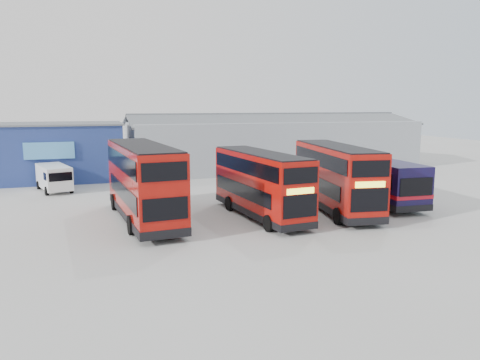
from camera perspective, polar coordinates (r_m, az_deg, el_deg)
ground_plane at (r=30.48m, az=3.33°, el=-3.67°), size 120.00×120.00×0.00m
office_block at (r=45.99m, az=-21.83°, el=3.30°), size 12.30×8.32×5.12m
maintenance_shed at (r=51.42m, az=3.64°, el=4.52°), size 30.50×12.00×5.89m
double_decker_left at (r=27.76m, az=-11.71°, el=-0.40°), size 3.46×10.84×4.51m
double_decker_centre at (r=28.25m, az=2.51°, el=-0.61°), size 3.18×9.55×3.97m
double_decker_right at (r=30.49m, az=11.57°, el=0.18°), size 3.75×10.19×4.22m
single_decker_blue at (r=34.71m, az=15.33°, el=0.14°), size 3.20×11.35×3.04m
panel_van at (r=39.64m, az=-21.73°, el=0.37°), size 3.04×5.00×2.05m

